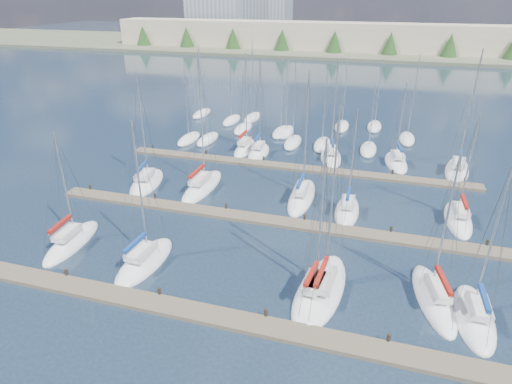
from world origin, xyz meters
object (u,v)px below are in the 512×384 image
(sailboat_l, at_px, (347,211))
(sailboat_d, at_px, (313,292))
(sailboat_q, at_px, (396,162))
(sailboat_c, at_px, (145,261))
(sailboat_k, at_px, (302,197))
(sailboat_i, at_px, (202,186))
(sailboat_f, at_px, (433,298))
(sailboat_o, at_px, (259,152))
(sailboat_e, at_px, (323,288))
(sailboat_r, at_px, (457,170))
(sailboat_n, at_px, (245,148))
(sailboat_g, at_px, (474,317))
(sailboat_h, at_px, (147,182))
(sailboat_m, at_px, (458,219))
(sailboat_b, at_px, (72,242))
(sailboat_p, at_px, (331,157))

(sailboat_l, relative_size, sailboat_d, 0.89)
(sailboat_l, height_order, sailboat_q, sailboat_l)
(sailboat_d, bearing_deg, sailboat_c, -173.69)
(sailboat_k, bearing_deg, sailboat_i, -177.45)
(sailboat_k, bearing_deg, sailboat_f, -48.68)
(sailboat_o, distance_m, sailboat_d, 30.10)
(sailboat_e, height_order, sailboat_d, sailboat_e)
(sailboat_r, distance_m, sailboat_o, 25.20)
(sailboat_o, xyz_separation_m, sailboat_q, (17.96, 1.44, -0.02))
(sailboat_l, distance_m, sailboat_c, 20.31)
(sailboat_c, bearing_deg, sailboat_k, 59.30)
(sailboat_k, bearing_deg, sailboat_c, -123.36)
(sailboat_n, bearing_deg, sailboat_d, -63.59)
(sailboat_n, bearing_deg, sailboat_l, -44.15)
(sailboat_k, height_order, sailboat_g, sailboat_k)
(sailboat_r, xyz_separation_m, sailboat_h, (-34.80, -14.15, -0.01))
(sailboat_m, distance_m, sailboat_d, 19.04)
(sailboat_g, height_order, sailboat_n, sailboat_n)
(sailboat_i, xyz_separation_m, sailboat_b, (-6.42, -14.15, -0.01))
(sailboat_l, xyz_separation_m, sailboat_d, (-1.08, -13.70, 0.01))
(sailboat_r, distance_m, sailboat_e, 30.34)
(sailboat_r, xyz_separation_m, sailboat_f, (-4.59, -26.49, -0.00))
(sailboat_e, xyz_separation_m, sailboat_n, (-15.07, 27.89, 0.02))
(sailboat_i, height_order, sailboat_o, sailboat_i)
(sailboat_n, bearing_deg, sailboat_q, 0.66)
(sailboat_h, distance_m, sailboat_d, 26.01)
(sailboat_r, distance_m, sailboat_n, 27.48)
(sailboat_b, bearing_deg, sailboat_g, -5.62)
(sailboat_e, height_order, sailboat_o, sailboat_e)
(sailboat_k, height_order, sailboat_p, sailboat_k)
(sailboat_k, relative_size, sailboat_r, 0.92)
(sailboat_q, bearing_deg, sailboat_p, 173.73)
(sailboat_n, bearing_deg, sailboat_c, -89.35)
(sailboat_e, bearing_deg, sailboat_b, -176.22)
(sailboat_o, relative_size, sailboat_d, 1.03)
(sailboat_i, xyz_separation_m, sailboat_q, (20.97, 14.01, -0.02))
(sailboat_g, relative_size, sailboat_m, 1.11)
(sailboat_k, relative_size, sailboat_i, 0.91)
(sailboat_g, distance_m, sailboat_q, 28.87)
(sailboat_h, bearing_deg, sailboat_f, -33.44)
(sailboat_b, height_order, sailboat_l, sailboat_l)
(sailboat_i, relative_size, sailboat_b, 1.42)
(sailboat_b, relative_size, sailboat_n, 0.78)
(sailboat_e, bearing_deg, sailboat_m, 56.84)
(sailboat_i, height_order, sailboat_p, sailboat_i)
(sailboat_l, xyz_separation_m, sailboat_o, (-13.26, 13.82, 0.01))
(sailboat_g, relative_size, sailboat_r, 0.81)
(sailboat_o, relative_size, sailboat_q, 1.19)
(sailboat_p, bearing_deg, sailboat_e, -93.47)
(sailboat_c, distance_m, sailboat_q, 35.02)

